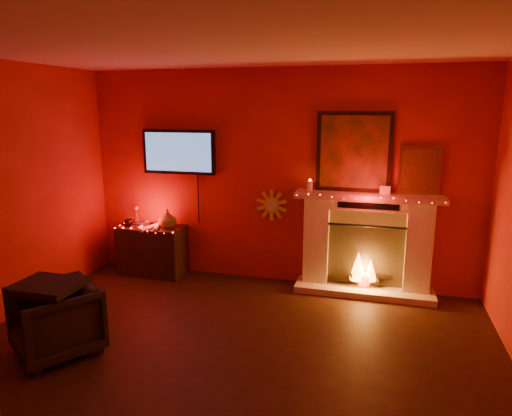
{
  "coord_description": "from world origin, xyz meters",
  "views": [
    {
      "loc": [
        1.26,
        -3.06,
        2.23
      ],
      "look_at": [
        -0.04,
        1.7,
        1.13
      ],
      "focal_mm": 32.0,
      "sensor_mm": 36.0,
      "label": 1
    }
  ],
  "objects_px": {
    "sunburst_clock": "(272,205)",
    "armchair": "(55,320)",
    "tv": "(179,152)",
    "console_table": "(153,248)",
    "fireplace": "(366,235)"
  },
  "relations": [
    {
      "from": "sunburst_clock",
      "to": "armchair",
      "type": "relative_size",
      "value": 0.56
    },
    {
      "from": "armchair",
      "to": "console_table",
      "type": "bearing_deg",
      "value": 128.33
    },
    {
      "from": "tv",
      "to": "console_table",
      "type": "bearing_deg",
      "value": -150.73
    },
    {
      "from": "sunburst_clock",
      "to": "armchair",
      "type": "bearing_deg",
      "value": -122.32
    },
    {
      "from": "fireplace",
      "to": "tv",
      "type": "distance_m",
      "value": 2.61
    },
    {
      "from": "fireplace",
      "to": "sunburst_clock",
      "type": "xyz_separation_m",
      "value": [
        -1.19,
        0.09,
        0.28
      ]
    },
    {
      "from": "sunburst_clock",
      "to": "console_table",
      "type": "xyz_separation_m",
      "value": [
        -1.6,
        -0.22,
        -0.63
      ]
    },
    {
      "from": "fireplace",
      "to": "armchair",
      "type": "height_order",
      "value": "fireplace"
    },
    {
      "from": "fireplace",
      "to": "console_table",
      "type": "relative_size",
      "value": 2.4
    },
    {
      "from": "tv",
      "to": "armchair",
      "type": "xyz_separation_m",
      "value": [
        -0.22,
        -2.3,
        -1.32
      ]
    },
    {
      "from": "sunburst_clock",
      "to": "console_table",
      "type": "bearing_deg",
      "value": -172.11
    },
    {
      "from": "tv",
      "to": "armchair",
      "type": "height_order",
      "value": "tv"
    },
    {
      "from": "tv",
      "to": "console_table",
      "type": "distance_m",
      "value": 1.34
    },
    {
      "from": "tv",
      "to": "armchair",
      "type": "bearing_deg",
      "value": -95.52
    },
    {
      "from": "console_table",
      "to": "armchair",
      "type": "xyz_separation_m",
      "value": [
        0.12,
        -2.1,
        -0.04
      ]
    }
  ]
}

